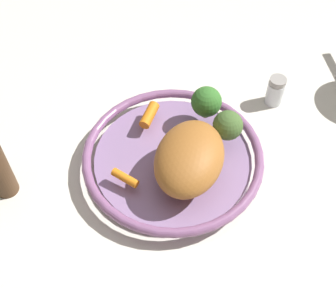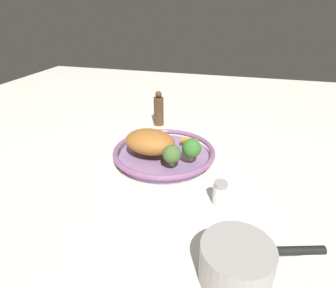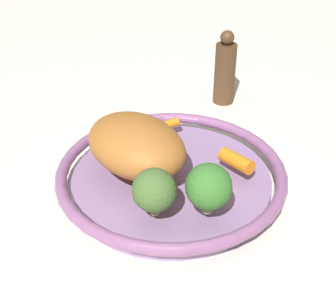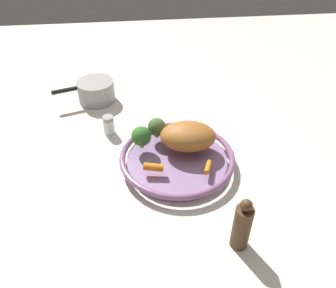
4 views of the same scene
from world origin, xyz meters
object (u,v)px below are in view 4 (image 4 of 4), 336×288
baby_carrot_left (208,167)px  salt_shaker (109,125)px  pepper_mill (242,226)px  saucepan (96,91)px  broccoli_floret_large (141,136)px  serving_bowl (177,159)px  roast_chicken_piece (188,136)px  broccoli_floret_edge (157,127)px  baby_carrot_near_rim (154,167)px

baby_carrot_left → salt_shaker: salt_shaker is taller
pepper_mill → saucepan: (-0.36, 0.69, -0.03)m
broccoli_floret_large → serving_bowl: bearing=-25.4°
serving_bowl → saucepan: 0.47m
roast_chicken_piece → baby_carrot_left: 0.12m
pepper_mill → broccoli_floret_edge: bearing=112.3°
baby_carrot_near_rim → broccoli_floret_large: bearing=104.0°
serving_bowl → saucepan: bearing=122.5°
roast_chicken_piece → broccoli_floret_edge: size_ratio=2.57×
serving_bowl → salt_shaker: bearing=137.8°
roast_chicken_piece → baby_carrot_near_rim: size_ratio=3.00×
baby_carrot_left → pepper_mill: 0.22m
salt_shaker → saucepan: bearing=103.7°
baby_carrot_near_rim → broccoli_floret_large: 0.11m
serving_bowl → baby_carrot_near_rim: bearing=-141.3°
serving_bowl → saucepan: size_ratio=1.51×
serving_bowl → broccoli_floret_large: (-0.10, 0.05, 0.06)m
salt_shaker → pepper_mill: pepper_mill is taller
broccoli_floret_edge → pepper_mill: (0.16, -0.38, -0.01)m
baby_carrot_near_rim → pepper_mill: 0.29m
serving_bowl → broccoli_floret_large: 0.12m
roast_chicken_piece → broccoli_floret_edge: 0.10m
baby_carrot_left → saucepan: (-0.33, 0.47, -0.01)m
baby_carrot_left → broccoli_floret_edge: bearing=127.5°
broccoli_floret_edge → salt_shaker: 0.18m
baby_carrot_near_rim → salt_shaker: size_ratio=0.83×
serving_bowl → salt_shaker: 0.27m
broccoli_floret_large → saucepan: bearing=113.7°
broccoli_floret_edge → broccoli_floret_large: broccoli_floret_large is taller
serving_bowl → broccoli_floret_edge: (-0.05, 0.09, 0.05)m
roast_chicken_piece → baby_carrot_left: bearing=-69.5°
saucepan → broccoli_floret_large: bearing=-66.3°
baby_carrot_near_rim → saucepan: (-0.18, 0.46, -0.01)m
broccoli_floret_edge → pepper_mill: 0.41m
baby_carrot_near_rim → baby_carrot_left: (0.15, -0.01, -0.00)m
serving_bowl → salt_shaker: (-0.20, 0.18, 0.01)m
baby_carrot_near_rim → roast_chicken_piece: bearing=40.4°
baby_carrot_left → roast_chicken_piece: bearing=110.5°
broccoli_floret_large → saucepan: size_ratio=0.31×
broccoli_floret_large → baby_carrot_near_rim: bearing=-76.0°
broccoli_floret_large → pepper_mill: bearing=-58.6°
baby_carrot_near_rim → broccoli_floret_edge: bearing=81.5°
roast_chicken_piece → saucepan: (-0.29, 0.36, -0.04)m
baby_carrot_near_rim → pepper_mill: pepper_mill is taller
pepper_mill → saucepan: bearing=117.6°
baby_carrot_left → broccoli_floret_edge: (-0.13, 0.16, 0.03)m
baby_carrot_left → pepper_mill: (0.03, -0.22, 0.02)m
roast_chicken_piece → baby_carrot_left: (0.04, -0.11, -0.03)m
baby_carrot_left → salt_shaker: 0.37m
roast_chicken_piece → baby_carrot_near_rim: (-0.11, -0.09, -0.03)m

